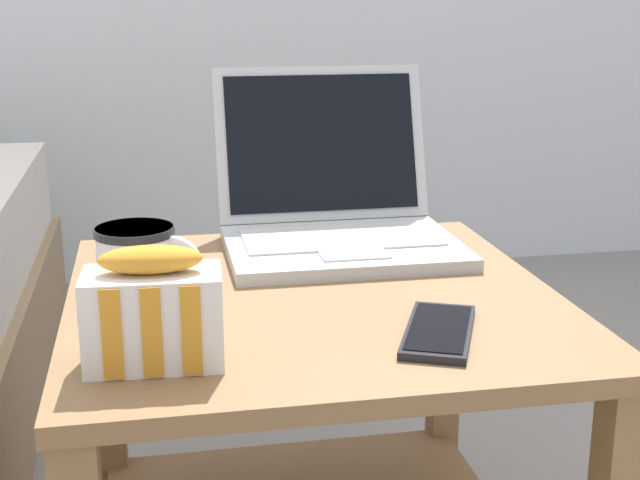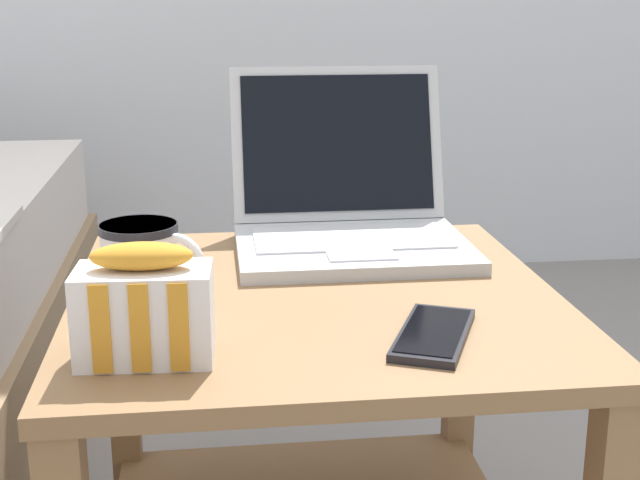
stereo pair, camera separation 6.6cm
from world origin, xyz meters
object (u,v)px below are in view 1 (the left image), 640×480
Objects in this scene: laptop at (335,211)px; mug_front_left at (138,260)px; snack_bag at (153,312)px; cell_phone at (439,331)px.

laptop is 2.58× the size of mug_front_left.
laptop is 2.36× the size of snack_bag.
snack_bag is at bearing -124.07° from laptop.
mug_front_left is 0.19m from snack_bag.
laptop reaches higher than snack_bag.
laptop is 0.38m from cell_phone.
cell_phone is at bearing -84.61° from laptop.
laptop is 1.90× the size of cell_phone.
mug_front_left is at bearing -144.89° from laptop.
mug_front_left is 0.92× the size of snack_bag.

